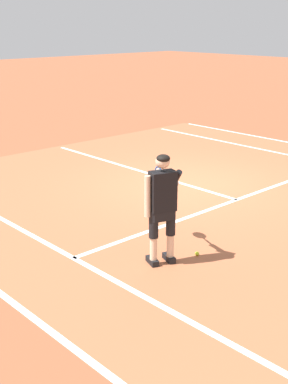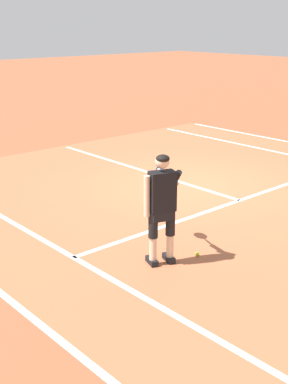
{
  "view_description": "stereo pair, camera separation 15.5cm",
  "coord_description": "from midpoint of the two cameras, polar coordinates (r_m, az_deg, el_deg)",
  "views": [
    {
      "loc": [
        -8.31,
        -7.59,
        3.51
      ],
      "look_at": [
        -3.22,
        -2.08,
        1.05
      ],
      "focal_mm": 48.61,
      "sensor_mm": 36.0,
      "label": 1
    },
    {
      "loc": [
        -8.19,
        -7.69,
        3.51
      ],
      "look_at": [
        -3.22,
        -2.08,
        1.05
      ],
      "focal_mm": 48.61,
      "sensor_mm": 36.0,
      "label": 2
    }
  ],
  "objects": [
    {
      "name": "tennis_player",
      "position": [
        7.66,
        2.54,
        -1.07
      ],
      "size": [
        0.93,
        1.0,
        1.71
      ],
      "color": "black",
      "rests_on": "ground"
    },
    {
      "name": "tennis_ball_near_feet",
      "position": [
        8.28,
        6.39,
        -6.79
      ],
      "size": [
        0.07,
        0.07,
        0.07
      ],
      "primitive_type": "sphere",
      "color": "#CCE02D",
      "rests_on": "ground"
    },
    {
      "name": "ground_plane",
      "position": [
        11.78,
        5.4,
        0.76
      ],
      "size": [
        80.0,
        80.0,
        0.0
      ],
      "primitive_type": "plane",
      "color": "#9E5133"
    },
    {
      "name": "line_service",
      "position": [
        10.91,
        10.85,
        -0.91
      ],
      "size": [
        8.23,
        0.1,
        0.01
      ],
      "primitive_type": "cube",
      "color": "white",
      "rests_on": "ground"
    },
    {
      "name": "court_inner_surface",
      "position": [
        11.47,
        7.17,
        0.23
      ],
      "size": [
        10.98,
        11.32,
        0.0
      ],
      "primitive_type": "cube",
      "color": "#B2603D",
      "rests_on": "ground"
    },
    {
      "name": "line_centre_service",
      "position": [
        13.0,
        -0.3,
        2.54
      ],
      "size": [
        0.1,
        6.4,
        0.01
      ],
      "primitive_type": "cube",
      "color": "white",
      "rests_on": "ground"
    },
    {
      "name": "line_singles_left",
      "position": [
        8.98,
        -10.63,
        -5.14
      ],
      "size": [
        0.1,
        10.92,
        0.01
      ],
      "primitive_type": "cube",
      "color": "white",
      "rests_on": "ground"
    }
  ]
}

